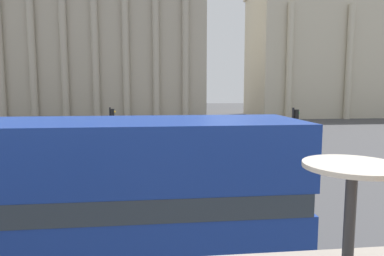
# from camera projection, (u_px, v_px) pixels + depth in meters

# --- Properties ---
(double_decker_bus) EXTENTS (10.03, 2.72, 3.89)m
(double_decker_bus) POSITION_uv_depth(u_px,v_px,m) (63.00, 202.00, 7.17)
(double_decker_bus) COLOR black
(double_decker_bus) RESTS_ON ground_plane
(cafe_dining_table) EXTENTS (0.60, 0.60, 0.73)m
(cafe_dining_table) POSITION_uv_depth(u_px,v_px,m) (351.00, 194.00, 2.12)
(cafe_dining_table) COLOR #2D2D30
(cafe_dining_table) RESTS_ON cafe_floor_slab
(plaza_building_left) EXTENTS (29.94, 12.14, 25.67)m
(plaza_building_left) POSITION_uv_depth(u_px,v_px,m) (101.00, 31.00, 49.49)
(plaza_building_left) COLOR #B2A893
(plaza_building_left) RESTS_ON ground_plane
(plaza_building_right) EXTENTS (34.56, 12.86, 19.90)m
(plaza_building_right) POSITION_uv_depth(u_px,v_px,m) (354.00, 55.00, 56.34)
(plaza_building_right) COLOR beige
(plaza_building_right) RESTS_ON ground_plane
(traffic_light_mid) EXTENTS (0.42, 0.24, 3.48)m
(traffic_light_mid) POSITION_uv_depth(u_px,v_px,m) (294.00, 129.00, 18.96)
(traffic_light_mid) COLOR black
(traffic_light_mid) RESTS_ON ground_plane
(traffic_light_far) EXTENTS (0.42, 0.24, 3.28)m
(traffic_light_far) POSITION_uv_depth(u_px,v_px,m) (112.00, 124.00, 22.93)
(traffic_light_far) COLOR black
(traffic_light_far) RESTS_ON ground_plane
(car_maroon) EXTENTS (4.20, 1.93, 1.35)m
(car_maroon) POSITION_uv_depth(u_px,v_px,m) (133.00, 142.00, 24.70)
(car_maroon) COLOR black
(car_maroon) RESTS_ON ground_plane
(pedestrian_grey) EXTENTS (0.32, 0.32, 1.70)m
(pedestrian_grey) POSITION_uv_depth(u_px,v_px,m) (159.00, 139.00, 23.96)
(pedestrian_grey) COLOR #282B33
(pedestrian_grey) RESTS_ON ground_plane
(pedestrian_blue) EXTENTS (0.32, 0.32, 1.76)m
(pedestrian_blue) POSITION_uv_depth(u_px,v_px,m) (121.00, 125.00, 33.14)
(pedestrian_blue) COLOR #282B33
(pedestrian_blue) RESTS_ON ground_plane
(pedestrian_olive) EXTENTS (0.32, 0.32, 1.83)m
(pedestrian_olive) POSITION_uv_depth(u_px,v_px,m) (151.00, 125.00, 32.48)
(pedestrian_olive) COLOR #282B33
(pedestrian_olive) RESTS_ON ground_plane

